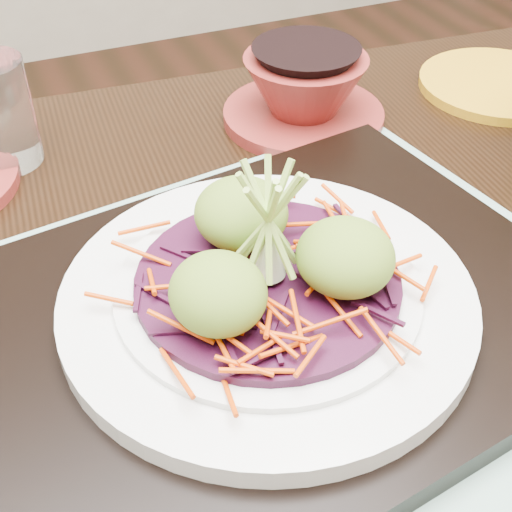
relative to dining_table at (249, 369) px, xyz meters
name	(u,v)px	position (x,y,z in m)	size (l,w,h in m)	color
dining_table	(249,369)	(0.00, 0.00, 0.00)	(1.16, 0.82, 0.69)	black
placemat	(267,329)	(0.00, -0.05, 0.09)	(0.50, 0.39, 0.00)	#84AA92
serving_tray	(267,317)	(0.00, -0.05, 0.11)	(0.44, 0.33, 0.02)	black
white_plate	(267,297)	(0.00, -0.05, 0.12)	(0.28, 0.28, 0.02)	silver
cabbage_bed	(268,281)	(0.00, -0.05, 0.14)	(0.18, 0.18, 0.01)	#3A0B24
carrot_julienne	(268,271)	(0.00, -0.05, 0.15)	(0.22, 0.22, 0.01)	#CA3C03
guacamole_scoops	(269,253)	(0.00, -0.05, 0.16)	(0.16, 0.14, 0.05)	olive
scallion_garnish	(268,226)	(0.00, -0.05, 0.19)	(0.07, 0.07, 0.10)	#99BF4C
terracotta_bowl_set	(304,93)	(0.15, 0.22, 0.12)	(0.20, 0.20, 0.07)	maroon
yellow_plate	(498,84)	(0.39, 0.20, 0.10)	(0.17, 0.17, 0.01)	#BE8515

